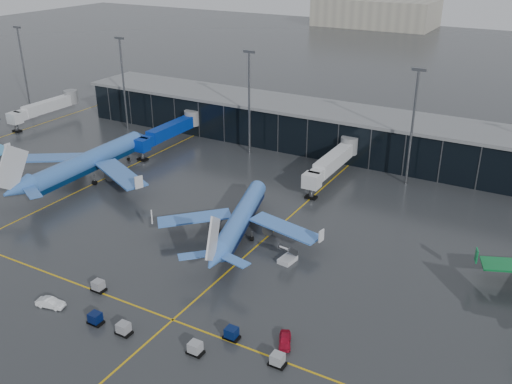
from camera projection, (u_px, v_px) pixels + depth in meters
The scene contains 11 objects.
ground at pixel (179, 255), 97.62m from camera, with size 600.00×600.00×0.00m, color #282B2D.
terminal_pier at pixel (324, 128), 144.62m from camera, with size 142.00×17.00×10.70m.
jet_bridges at pixel (168, 131), 145.59m from camera, with size 94.00×27.50×7.20m.
flood_masts at pixel (325, 110), 129.40m from camera, with size 203.00×0.50×25.50m.
taxi_lines at pixel (260, 243), 101.55m from camera, with size 220.00×120.00×0.02m.
airliner_arkefly at pixel (88, 150), 125.65m from camera, with size 38.96×44.37×13.64m, color #3A6DBF, non-canonical shape.
airliner_klm_near at pixel (241, 207), 102.17m from camera, with size 31.85×36.28×11.15m, color #427AD9, non-canonical shape.
baggage_carts at pixel (167, 328), 78.34m from camera, with size 33.97×8.13×1.70m.
mobile_airstair at pixel (288, 258), 95.44m from camera, with size 2.56×3.44×3.45m.
service_van_red at pixel (285, 340), 76.10m from camera, with size 1.61×3.99×1.36m, color #B00D27.
service_van_white at pixel (51, 303), 83.80m from camera, with size 1.51×4.34×1.43m, color white.
Camera 1 is at (53.12, -67.11, 49.97)m, focal length 40.00 mm.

